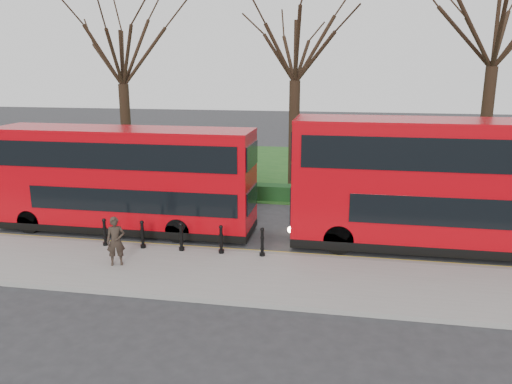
% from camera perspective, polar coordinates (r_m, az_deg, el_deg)
% --- Properties ---
extents(ground, '(120.00, 120.00, 0.00)m').
position_cam_1_polar(ground, '(19.56, -4.84, -5.84)').
color(ground, '#28282B').
rests_on(ground, ground).
extents(pavement, '(60.00, 4.00, 0.15)m').
position_cam_1_polar(pavement, '(16.86, -7.53, -9.00)').
color(pavement, gray).
rests_on(pavement, ground).
extents(kerb, '(60.00, 0.25, 0.16)m').
position_cam_1_polar(kerb, '(18.63, -5.65, -6.65)').
color(kerb, slate).
rests_on(kerb, ground).
extents(grass_verge, '(60.00, 18.00, 0.06)m').
position_cam_1_polar(grass_verge, '(33.75, 1.79, 2.78)').
color(grass_verge, '#1A4918').
rests_on(grass_verge, ground).
extents(hedge, '(60.00, 0.90, 0.80)m').
position_cam_1_polar(hedge, '(25.78, -0.94, 0.06)').
color(hedge, black).
rests_on(hedge, ground).
extents(yellow_line_outer, '(60.00, 0.10, 0.01)m').
position_cam_1_polar(yellow_line_outer, '(18.93, -5.40, -6.53)').
color(yellow_line_outer, yellow).
rests_on(yellow_line_outer, ground).
extents(yellow_line_inner, '(60.00, 0.10, 0.01)m').
position_cam_1_polar(yellow_line_inner, '(19.11, -5.24, -6.32)').
color(yellow_line_inner, yellow).
rests_on(yellow_line_inner, ground).
extents(tree_left, '(6.62, 6.62, 10.34)m').
position_cam_1_polar(tree_left, '(30.59, -15.15, 15.24)').
color(tree_left, black).
rests_on(tree_left, ground).
extents(tree_mid, '(6.91, 6.91, 10.80)m').
position_cam_1_polar(tree_mid, '(27.90, 4.55, 16.51)').
color(tree_mid, black).
rests_on(tree_mid, ground).
extents(tree_right, '(7.78, 7.78, 12.16)m').
position_cam_1_polar(tree_right, '(28.70, 25.85, 17.14)').
color(tree_right, black).
rests_on(tree_right, ground).
extents(bollard_row, '(6.12, 0.15, 1.00)m').
position_cam_1_polar(bollard_row, '(18.37, -8.54, -5.14)').
color(bollard_row, black).
rests_on(bollard_row, pavement).
extents(bus_lead, '(10.72, 2.46, 4.26)m').
position_cam_1_polar(bus_lead, '(21.17, -14.85, 1.33)').
color(bus_lead, '#AC030C').
rests_on(bus_lead, ground).
extents(bus_rear, '(12.12, 2.78, 4.83)m').
position_cam_1_polar(bus_rear, '(19.61, 22.28, 0.60)').
color(bus_rear, '#AC030C').
rests_on(bus_rear, ground).
extents(pedestrian, '(0.72, 0.60, 1.68)m').
position_cam_1_polar(pedestrian, '(17.42, -15.73, -5.43)').
color(pedestrian, '#2D231C').
rests_on(pedestrian, pavement).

